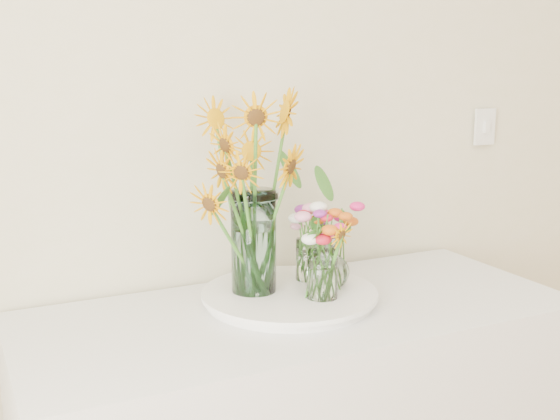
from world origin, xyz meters
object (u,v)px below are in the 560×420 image
(tray, at_px, (290,298))
(small_vase_a, at_px, (322,274))
(mason_jar, at_px, (254,242))
(small_vase_b, at_px, (330,261))
(small_vase_c, at_px, (308,260))

(tray, bearing_deg, small_vase_a, -57.68)
(mason_jar, height_order, small_vase_b, mason_jar)
(mason_jar, distance_m, small_vase_c, 0.19)
(tray, height_order, mason_jar, mason_jar)
(small_vase_a, xyz_separation_m, small_vase_c, (0.04, 0.15, -0.01))
(small_vase_a, bearing_deg, mason_jar, 136.58)
(mason_jar, xyz_separation_m, small_vase_a, (0.13, -0.12, -0.07))
(small_vase_c, bearing_deg, small_vase_a, -105.09)
(small_vase_b, bearing_deg, small_vase_c, 110.46)
(mason_jar, xyz_separation_m, small_vase_c, (0.17, 0.02, -0.08))
(mason_jar, bearing_deg, tray, -28.67)
(small_vase_a, bearing_deg, small_vase_c, 74.91)
(small_vase_b, bearing_deg, mason_jar, 165.99)
(tray, xyz_separation_m, small_vase_b, (0.12, -0.01, 0.09))
(small_vase_b, bearing_deg, tray, 177.43)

